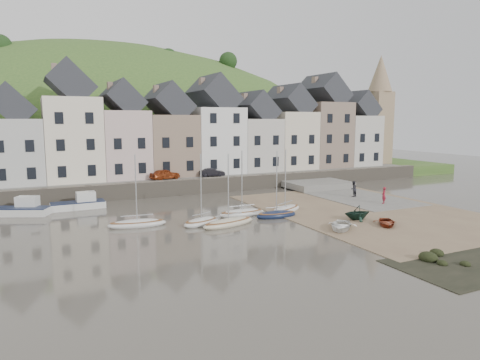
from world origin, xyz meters
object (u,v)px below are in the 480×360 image
person_dark (353,189)px  car_right (212,172)px  rowboat_green (357,212)px  car_left (165,174)px  person_red (384,195)px  rowboat_red (386,222)px  sailboat_0 (137,223)px  rowboat_white (341,225)px

person_dark → car_right: size_ratio=0.55×
rowboat_green → car_left: bearing=-145.3°
person_red → rowboat_red: bearing=7.2°
person_red → car_left: (-18.65, 17.69, 1.25)m
person_red → car_left: car_left is taller
rowboat_green → person_red: (7.39, 4.45, 0.28)m
person_dark → car_left: bearing=-56.5°
sailboat_0 → car_right: bearing=50.3°
sailboat_0 → car_left: 17.46m
sailboat_0 → car_left: size_ratio=1.67×
sailboat_0 → car_left: (6.96, 15.89, 1.98)m
person_dark → car_left: (-18.43, 13.13, 1.22)m
rowboat_red → car_right: 25.68m
sailboat_0 → rowboat_red: size_ratio=2.27×
rowboat_green → car_right: car_right is taller
person_dark → rowboat_green: bearing=30.5°
person_dark → car_right: 17.94m
sailboat_0 → person_dark: sailboat_0 is taller
rowboat_white → car_left: bearing=153.2°
rowboat_red → rowboat_white: bearing=-152.4°
car_left → sailboat_0: bearing=140.1°
sailboat_0 → car_right: size_ratio=1.92×
rowboat_red → person_dark: size_ratio=1.54×
sailboat_0 → person_red: 25.69m
car_left → rowboat_red: bearing=-170.6°
sailboat_0 → car_right: 20.75m
person_red → car_right: (-12.41, 17.69, 1.14)m
rowboat_white → person_dark: 15.55m
person_dark → rowboat_white: bearing=25.2°
person_dark → car_left: 22.66m
rowboat_red → car_right: bearing=138.7°
rowboat_green → sailboat_0: bearing=-101.2°
rowboat_green → person_red: size_ratio=1.42×
person_red → person_dark: 4.57m
rowboat_green → person_red: bearing=128.8°
rowboat_green → person_dark: person_dark is taller
rowboat_white → car_left: 25.60m
car_left → car_right: size_ratio=1.15×
person_dark → car_left: size_ratio=0.48×
rowboat_white → car_right: size_ratio=1.03×
rowboat_white → person_dark: size_ratio=1.87×
rowboat_white → rowboat_green: (3.58, 2.21, 0.31)m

